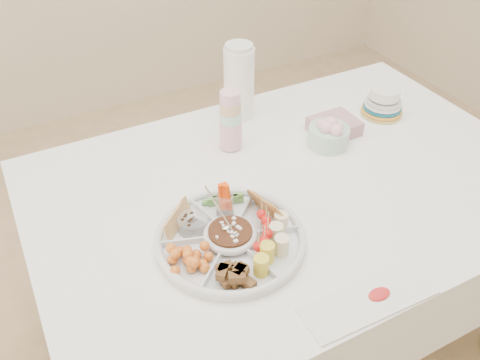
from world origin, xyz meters
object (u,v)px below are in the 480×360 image
thermos (239,81)px  party_tray (230,237)px  dining_table (287,268)px  plate_stack (383,103)px

thermos → party_tray: bearing=-119.5°
dining_table → party_tray: size_ratio=4.00×
plate_stack → thermos: bearing=153.1°
party_tray → plate_stack: (0.76, 0.32, 0.02)m
dining_table → party_tray: 0.51m
dining_table → party_tray: bearing=-153.9°
party_tray → dining_table: bearing=26.1°
party_tray → thermos: (0.31, 0.55, 0.11)m
plate_stack → dining_table: bearing=-159.1°
dining_table → plate_stack: bearing=20.9°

